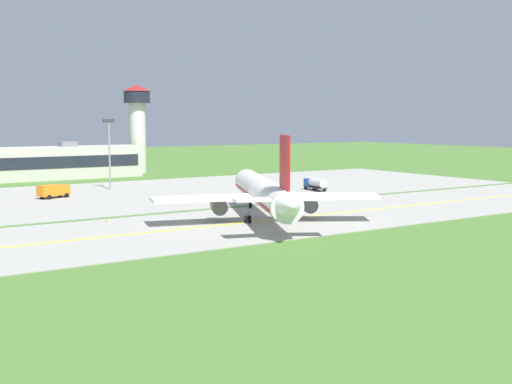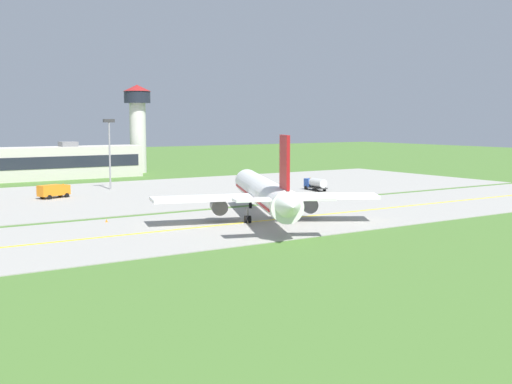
{
  "view_description": "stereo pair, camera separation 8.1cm",
  "coord_description": "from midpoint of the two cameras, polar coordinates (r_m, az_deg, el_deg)",
  "views": [
    {
      "loc": [
        -50.67,
        -75.67,
        14.44
      ],
      "look_at": [
        0.46,
        2.46,
        4.0
      ],
      "focal_mm": 45.1,
      "sensor_mm": 36.0,
      "label": 1
    },
    {
      "loc": [
        -50.6,
        -75.72,
        14.44
      ],
      "look_at": [
        0.46,
        2.46,
        4.0
      ],
      "focal_mm": 45.1,
      "sensor_mm": 36.0,
      "label": 2
    }
  ],
  "objects": [
    {
      "name": "service_truck_fuel",
      "position": [
        124.56,
        -17.55,
        0.13
      ],
      "size": [
        6.34,
        3.99,
        2.6
      ],
      "color": "orange",
      "rests_on": "ground"
    },
    {
      "name": "control_tower",
      "position": [
        180.82,
        -10.49,
        6.35
      ],
      "size": [
        7.6,
        7.6,
        24.13
      ],
      "color": "silver",
      "rests_on": "ground"
    },
    {
      "name": "terminal_building",
      "position": [
        163.87,
        -20.29,
        2.33
      ],
      "size": [
        59.68,
        8.77,
        9.15
      ],
      "color": "beige",
      "rests_on": "ground"
    },
    {
      "name": "ground_plane",
      "position": [
        92.2,
        0.57,
        -2.63
      ],
      "size": [
        500.0,
        500.0,
        0.0
      ],
      "primitive_type": "plane",
      "color": "#47702D"
    },
    {
      "name": "service_truck_catering",
      "position": [
        132.36,
        5.27,
        0.76
      ],
      "size": [
        2.82,
        6.18,
        2.65
      ],
      "color": "#264CA5",
      "rests_on": "ground"
    },
    {
      "name": "apron_pad",
      "position": [
        133.17,
        -5.91,
        0.14
      ],
      "size": [
        140.0,
        52.0,
        0.1
      ],
      "primitive_type": "cube",
      "color": "#9E9B93",
      "rests_on": "ground"
    },
    {
      "name": "airplane_lead",
      "position": [
        91.8,
        0.71,
        -0.07
      ],
      "size": [
        31.0,
        37.5,
        12.7
      ],
      "color": "white",
      "rests_on": "ground"
    },
    {
      "name": "taxiway_centreline",
      "position": [
        92.19,
        0.57,
        -2.57
      ],
      "size": [
        220.0,
        0.6,
        0.01
      ],
      "primitive_type": "cube",
      "color": "yellow",
      "rests_on": "taxiway_strip"
    },
    {
      "name": "apron_light_mast",
      "position": [
        136.92,
        -12.9,
        4.08
      ],
      "size": [
        2.4,
        0.5,
        14.7
      ],
      "color": "gray",
      "rests_on": "ground"
    },
    {
      "name": "traffic_cone_near_edge",
      "position": [
        93.33,
        -13.14,
        -2.5
      ],
      "size": [
        0.44,
        0.44,
        0.6
      ],
      "primitive_type": "cone",
      "color": "orange",
      "rests_on": "ground"
    },
    {
      "name": "service_truck_pushback",
      "position": [
        121.51,
        1.54,
        0.11
      ],
      "size": [
        5.71,
        6.2,
        2.59
      ],
      "color": "#264CA5",
      "rests_on": "ground"
    },
    {
      "name": "taxiway_strip",
      "position": [
        92.2,
        0.57,
        -2.6
      ],
      "size": [
        240.0,
        28.0,
        0.1
      ],
      "primitive_type": "cube",
      "color": "#9E9B93",
      "rests_on": "ground"
    }
  ]
}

